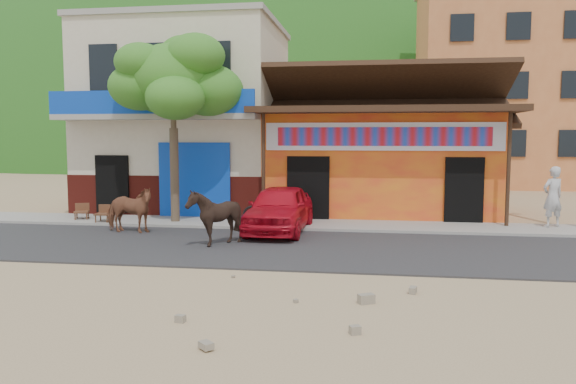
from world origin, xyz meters
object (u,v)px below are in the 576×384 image
scooter (269,209)px  cafe_chair_left (103,206)px  cafe_chair_right (81,205)px  tree (174,128)px  cow_tan (129,210)px  pedestrian (553,197)px  cow_dark (215,217)px  red_car (279,208)px

scooter → cafe_chair_left: 5.35m
scooter → cafe_chair_left: bearing=80.9°
cafe_chair_left → cafe_chair_right: cafe_chair_left is taller
scooter → tree: bearing=75.5°
cow_tan → pedestrian: pedestrian is taller
pedestrian → cafe_chair_right: 14.96m
cafe_chair_left → cafe_chair_right: 1.10m
cow_dark → red_car: cow_dark is taller
cow_dark → cafe_chair_right: 6.46m
tree → cafe_chair_left: tree is taller
cow_tan → cafe_chair_left: size_ratio=1.58×
tree → red_car: (3.60, -1.05, -2.39)m
red_car → cafe_chair_left: bearing=176.3°
cafe_chair_left → cow_dark: bearing=-36.3°
pedestrian → scooter: bearing=-19.2°
tree → cafe_chair_right: 4.09m
tree → cow_dark: 4.71m
cow_tan → scooter: (3.82, 1.89, -0.16)m
pedestrian → cafe_chair_right: bearing=-20.7°
red_car → scooter: size_ratio=2.43×
tree → red_car: bearing=-16.2°
cafe_chair_right → pedestrian: bearing=-17.7°
cow_tan → cow_dark: size_ratio=1.08×
cow_tan → cafe_chair_left: 2.06m
cafe_chair_left → scooter: bearing=1.6°
red_car → pedestrian: (8.11, 1.65, 0.31)m
cow_dark → red_car: 2.68m
cafe_chair_right → red_car: bearing=-28.5°
tree → cafe_chair_left: 3.38m
red_car → pedestrian: size_ratio=2.21×
pedestrian → cafe_chair_left: size_ratio=1.81×
cow_tan → red_car: size_ratio=0.39×
cow_dark → scooter: size_ratio=0.89×
cafe_chair_left → cafe_chair_right: size_ratio=1.04×
cow_tan → cafe_chair_left: (-1.51, 1.40, -0.09)m
cow_tan → scooter: bearing=-58.5°
tree → cafe_chair_right: tree is taller
scooter → cafe_chair_right: cafe_chair_right is taller
cow_tan → scooter: size_ratio=0.96×
cafe_chair_left → tree: bearing=8.9°
tree → cafe_chair_left: bearing=-167.3°
cow_tan → cafe_chair_left: cow_tan is taller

